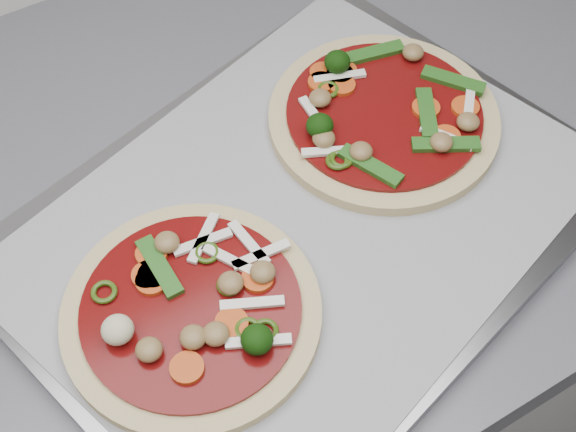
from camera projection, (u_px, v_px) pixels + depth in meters
base_cabinet at (563, 212)px, 1.26m from camera, size 3.60×0.60×0.86m
baking_tray at (304, 222)px, 0.67m from camera, size 0.55×0.46×0.02m
parchment at (305, 216)px, 0.66m from camera, size 0.54×0.46×0.00m
pizza_left at (192, 311)px, 0.60m from camera, size 0.27×0.27×0.03m
pizza_right at (382, 116)px, 0.71m from camera, size 0.21×0.21×0.03m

